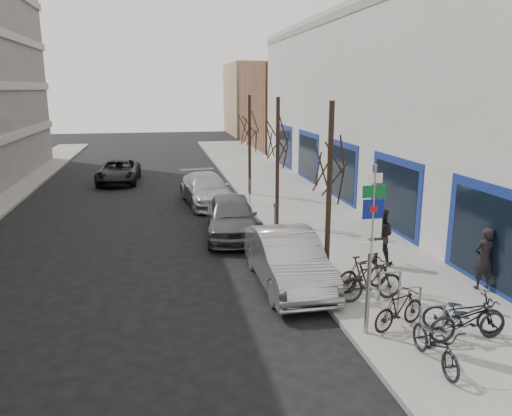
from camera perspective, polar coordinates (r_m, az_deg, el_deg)
name	(u,v)px	position (r m, az deg, el deg)	size (l,w,h in m)	color
ground	(268,348)	(11.95, 1.34, -15.71)	(120.00, 120.00, 0.00)	black
sidewalk_east	(319,223)	(22.05, 7.21, -1.74)	(5.00, 70.00, 0.15)	slate
commercial_building	(496,103)	(32.52, 25.75, 10.73)	(20.00, 32.00, 10.00)	#B7B7B2
brick_building_far	(308,107)	(52.48, 5.96, 11.43)	(12.00, 14.00, 8.00)	brown
tan_building_far	(278,99)	(67.07, 2.58, 12.35)	(13.00, 12.00, 9.00)	#937A5B
highway_sign_pole	(371,240)	(11.68, 13.02, -3.63)	(0.55, 0.10, 4.20)	gray
bike_rack	(409,298)	(13.41, 17.10, -9.82)	(0.66, 2.26, 0.83)	gray
tree_near	(330,150)	(14.62, 8.51, 6.57)	(1.80, 1.80, 5.50)	black
tree_mid	(278,131)	(20.83, 2.51, 8.73)	(1.80, 1.80, 5.50)	black
tree_far	(250,122)	(27.17, -0.75, 9.85)	(1.80, 1.80, 5.50)	black
meter_front	(318,261)	(14.74, 7.07, -6.08)	(0.10, 0.08, 1.27)	gray
meter_mid	(275,216)	(19.81, 2.16, -0.87)	(0.10, 0.08, 1.27)	gray
meter_back	(250,189)	(25.06, -0.71, 2.19)	(0.10, 0.08, 1.27)	gray
bike_near_left	(436,340)	(11.39, 19.89, -14.03)	(0.56, 1.85, 1.13)	black
bike_near_right	(399,309)	(12.75, 16.05, -11.03)	(0.49, 1.64, 1.00)	black
bike_mid_curb	(464,309)	(13.05, 22.65, -10.63)	(0.57, 1.88, 1.15)	black
bike_mid_inner	(371,281)	(14.07, 12.97, -8.10)	(0.57, 1.92, 1.16)	black
bike_far_curb	(468,316)	(12.67, 23.10, -11.33)	(0.58, 1.93, 1.18)	black
bike_far_inner	(363,272)	(14.73, 12.16, -7.20)	(0.54, 1.81, 1.10)	black
parked_car_front	(288,259)	(15.10, 3.64, -5.87)	(1.75, 5.03, 1.66)	#949599
parked_car_mid	(231,216)	(20.01, -2.84, -0.97)	(1.98, 4.91, 1.67)	#49494E
parked_car_back	(207,189)	(25.77, -5.67, 2.13)	(2.19, 5.38, 1.56)	#A1A1A6
lane_car	(119,172)	(32.77, -15.42, 4.04)	(2.39, 5.19, 1.44)	black
pedestrian_near	(484,258)	(15.84, 24.65, -5.26)	(0.67, 0.44, 1.84)	black
pedestrian_far	(380,236)	(16.96, 14.00, -3.09)	(0.70, 0.48, 1.91)	black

